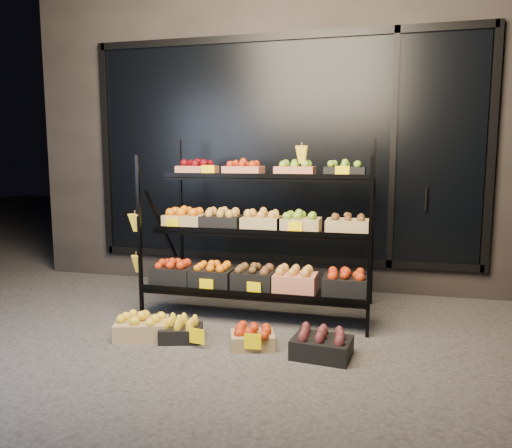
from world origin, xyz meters
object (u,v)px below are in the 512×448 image
(floor_crate_midleft, at_px, (181,330))
(floor_crate_midright, at_px, (253,337))
(display_rack, at_px, (259,231))
(floor_crate_left, at_px, (141,326))

(floor_crate_midleft, bearing_deg, floor_crate_midright, -16.66)
(display_rack, xyz_separation_m, floor_crate_left, (-0.78, -0.89, -0.69))
(floor_crate_left, relative_size, floor_crate_midleft, 1.23)
(floor_crate_midleft, relative_size, floor_crate_midright, 1.01)
(floor_crate_midright, bearing_deg, floor_crate_left, 162.86)
(display_rack, distance_m, floor_crate_midleft, 1.20)
(floor_crate_midright, bearing_deg, floor_crate_midleft, 161.76)
(display_rack, bearing_deg, floor_crate_midright, -79.41)
(floor_crate_left, xyz_separation_m, floor_crate_midleft, (0.34, 0.02, -0.01))
(floor_crate_left, bearing_deg, display_rack, 30.71)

